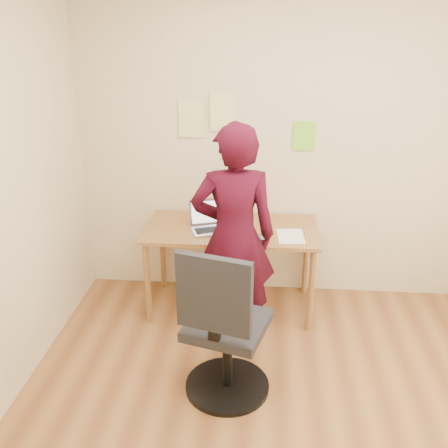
# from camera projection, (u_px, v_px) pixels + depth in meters

# --- Properties ---
(room) EXTENTS (3.58, 3.58, 2.78)m
(room) POSITION_uv_depth(u_px,v_px,m) (293.00, 225.00, 2.54)
(room) COLOR brown
(room) RESTS_ON ground
(desk) EXTENTS (1.40, 0.70, 0.74)m
(desk) POSITION_uv_depth(u_px,v_px,m) (231.00, 237.00, 4.11)
(desk) COLOR #9B6635
(desk) RESTS_ON ground
(laptop) EXTENTS (0.38, 0.36, 0.22)m
(laptop) POSITION_uv_depth(u_px,v_px,m) (210.00, 223.00, 4.04)
(laptop) COLOR silver
(laptop) RESTS_ON desk
(paper_sheet) EXTENTS (0.22, 0.30, 0.00)m
(paper_sheet) POSITION_uv_depth(u_px,v_px,m) (291.00, 236.00, 3.93)
(paper_sheet) COLOR white
(paper_sheet) RESTS_ON desk
(phone) EXTENTS (0.09, 0.13, 0.01)m
(phone) POSITION_uv_depth(u_px,v_px,m) (263.00, 238.00, 3.89)
(phone) COLOR black
(phone) RESTS_ON desk
(wall_note_left) EXTENTS (0.21, 0.00, 0.30)m
(wall_note_left) POSITION_uv_depth(u_px,v_px,m) (191.00, 119.00, 4.13)
(wall_note_left) COLOR #EBE68C
(wall_note_left) RESTS_ON room
(wall_note_mid) EXTENTS (0.21, 0.00, 0.30)m
(wall_note_mid) POSITION_uv_depth(u_px,v_px,m) (223.00, 113.00, 4.09)
(wall_note_mid) COLOR #EBE68C
(wall_note_mid) RESTS_ON room
(wall_note_right) EXTENTS (0.18, 0.00, 0.24)m
(wall_note_right) POSITION_uv_depth(u_px,v_px,m) (304.00, 136.00, 4.10)
(wall_note_right) COLOR #83D730
(wall_note_right) RESTS_ON room
(office_chair) EXTENTS (0.59, 0.61, 1.09)m
(office_chair) POSITION_uv_depth(u_px,v_px,m) (224.00, 336.00, 3.16)
(office_chair) COLOR black
(office_chair) RESTS_ON ground
(person) EXTENTS (0.67, 0.49, 1.70)m
(person) POSITION_uv_depth(u_px,v_px,m) (234.00, 237.00, 3.64)
(person) COLOR #340715
(person) RESTS_ON ground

